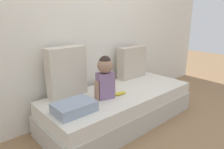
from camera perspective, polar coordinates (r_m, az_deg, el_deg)
name	(u,v)px	position (r m, az deg, el deg)	size (l,w,h in m)	color
ground_plane	(120,120)	(2.74, 2.19, -12.80)	(12.00, 12.00, 0.00)	#93704C
back_wall	(92,24)	(2.82, -5.61, 13.95)	(5.23, 0.10, 2.44)	silver
couch	(120,106)	(2.65, 2.23, -8.98)	(2.03, 0.85, 0.41)	beige
throw_pillow_left	(67,72)	(2.41, -12.72, 0.73)	(0.46, 0.16, 0.58)	beige
throw_pillow_right	(132,62)	(3.10, 5.58, 3.45)	(0.48, 0.16, 0.47)	#C1B29E
toddler	(105,76)	(2.28, -1.96, -0.31)	(0.30, 0.18, 0.50)	gray
banana	(120,93)	(2.45, 2.35, -5.35)	(0.17, 0.04, 0.04)	yellow
folded_blanket	(74,107)	(2.06, -10.61, -9.06)	(0.40, 0.28, 0.10)	#8E9EB2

